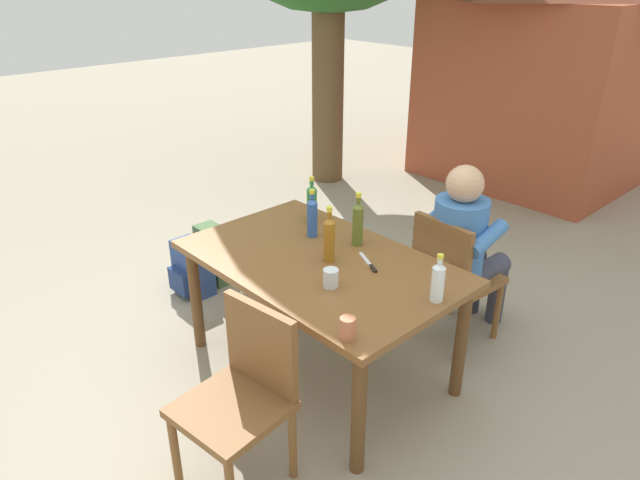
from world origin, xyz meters
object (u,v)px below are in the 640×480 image
object	(u,v)px
chair_near_right	(244,389)
backpack_by_near_side	(214,255)
bottle_olive	(358,223)
cup_terracotta	(347,328)
cup_glass	(331,278)
bottle_clear	(438,281)
backpack_by_far_side	(192,269)
dining_table	(320,274)
chair_far_right	(451,274)
bottle_amber	(329,238)
brick_kiosk	(543,60)
bottle_green	(312,202)
bottle_blue	(312,216)
table_knife	(369,264)
person_in_white_shirt	(465,244)

from	to	relation	value
chair_near_right	backpack_by_near_side	world-z (taller)	chair_near_right
bottle_olive	cup_terracotta	bearing A→B (deg)	-48.93
cup_glass	bottle_olive	bearing A→B (deg)	118.52
bottle_clear	backpack_by_far_side	size ratio (longest dim) A/B	0.64
chair_near_right	bottle_clear	world-z (taller)	bottle_clear
dining_table	cup_terracotta	size ratio (longest dim) A/B	14.84
chair_far_right	cup_terracotta	world-z (taller)	chair_far_right
bottle_olive	backpack_by_far_side	size ratio (longest dim) A/B	0.81
bottle_amber	brick_kiosk	world-z (taller)	brick_kiosk
backpack_by_near_side	brick_kiosk	size ratio (longest dim) A/B	0.17
chair_near_right	bottle_green	distance (m)	1.39
bottle_blue	brick_kiosk	xyz separation A→B (m)	(-0.70, 3.95, 0.43)
cup_glass	table_knife	xyz separation A→B (m)	(-0.03, 0.32, -0.04)
cup_glass	table_knife	bearing A→B (deg)	95.23
chair_near_right	bottle_amber	size ratio (longest dim) A/B	2.73
backpack_by_near_side	cup_terracotta	bearing A→B (deg)	-15.93
table_knife	brick_kiosk	distance (m)	4.17
brick_kiosk	bottle_green	bearing A→B (deg)	-81.95
bottle_blue	bottle_clear	size ratio (longest dim) A/B	1.18
bottle_green	cup_glass	size ratio (longest dim) A/B	3.08
chair_near_right	cup_glass	size ratio (longest dim) A/B	9.04
chair_far_right	bottle_amber	world-z (taller)	bottle_amber
backpack_by_near_side	backpack_by_far_side	size ratio (longest dim) A/B	1.08
table_knife	backpack_by_far_side	world-z (taller)	table_knife
chair_far_right	dining_table	bearing A→B (deg)	-113.66
dining_table	bottle_clear	bearing A→B (deg)	9.93
bottle_blue	backpack_by_near_side	size ratio (longest dim) A/B	0.69
person_in_white_shirt	bottle_blue	world-z (taller)	person_in_white_shirt
chair_far_right	chair_near_right	xyz separation A→B (m)	(-0.00, -1.57, 0.00)
bottle_amber	bottle_blue	bearing A→B (deg)	153.80
dining_table	table_knife	bearing A→B (deg)	35.47
person_in_white_shirt	chair_near_right	bearing A→B (deg)	-90.33
dining_table	cup_terracotta	xyz separation A→B (m)	(0.62, -0.42, 0.14)
chair_far_right	bottle_green	world-z (taller)	bottle_green
brick_kiosk	cup_terracotta	bearing A→B (deg)	-70.83
person_in_white_shirt	bottle_green	world-z (taller)	person_in_white_shirt
chair_near_right	chair_far_right	bearing A→B (deg)	89.83
bottle_amber	backpack_by_far_side	bearing A→B (deg)	-175.42
bottle_amber	bottle_green	bearing A→B (deg)	147.69
bottle_amber	dining_table	bearing A→B (deg)	-146.42
person_in_white_shirt	bottle_blue	size ratio (longest dim) A/B	4.00
chair_far_right	backpack_by_near_side	xyz separation A→B (m)	(-1.69, -0.64, -0.28)
dining_table	table_knife	size ratio (longest dim) A/B	6.92
chair_near_right	bottle_clear	xyz separation A→B (m)	(0.36, 0.90, 0.35)
bottle_blue	brick_kiosk	size ratio (longest dim) A/B	0.12
bottle_green	backpack_by_near_side	distance (m)	1.15
bottle_amber	bottle_blue	world-z (taller)	bottle_amber
bottle_blue	cup_glass	bearing A→B (deg)	-33.44
brick_kiosk	chair_near_right	bearing A→B (deg)	-75.21
bottle_amber	bottle_clear	bearing A→B (deg)	8.15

